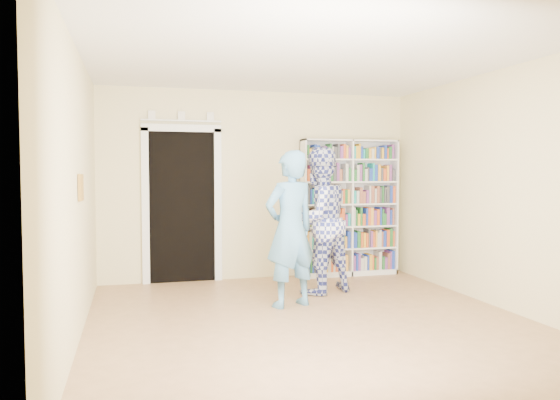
% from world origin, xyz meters
% --- Properties ---
extents(floor, '(5.00, 5.00, 0.00)m').
position_xyz_m(floor, '(0.00, 0.00, 0.00)').
color(floor, '#936B47').
rests_on(floor, ground).
extents(ceiling, '(5.00, 5.00, 0.00)m').
position_xyz_m(ceiling, '(0.00, 0.00, 2.70)').
color(ceiling, white).
rests_on(ceiling, wall_back).
extents(wall_back, '(4.50, 0.00, 4.50)m').
position_xyz_m(wall_back, '(0.00, 2.50, 1.35)').
color(wall_back, beige).
rests_on(wall_back, floor).
extents(wall_left, '(0.00, 5.00, 5.00)m').
position_xyz_m(wall_left, '(-2.25, 0.00, 1.35)').
color(wall_left, beige).
rests_on(wall_left, floor).
extents(wall_right, '(0.00, 5.00, 5.00)m').
position_xyz_m(wall_right, '(2.25, 0.00, 1.35)').
color(wall_right, beige).
rests_on(wall_right, floor).
extents(bookshelf, '(1.47, 0.28, 2.02)m').
position_xyz_m(bookshelf, '(1.35, 2.34, 1.02)').
color(bookshelf, white).
rests_on(bookshelf, floor).
extents(doorway, '(1.10, 0.08, 2.43)m').
position_xyz_m(doorway, '(-1.10, 2.48, 1.18)').
color(doorway, black).
rests_on(doorway, floor).
extents(wall_art, '(0.03, 0.25, 0.25)m').
position_xyz_m(wall_art, '(-2.23, 0.20, 1.40)').
color(wall_art, brown).
rests_on(wall_art, wall_left).
extents(man_blue, '(0.75, 0.61, 1.79)m').
position_xyz_m(man_blue, '(-0.03, 0.74, 0.89)').
color(man_blue, '#538FBA').
rests_on(man_blue, floor).
extents(man_plaid, '(1.09, 0.98, 1.85)m').
position_xyz_m(man_plaid, '(0.51, 1.32, 0.93)').
color(man_plaid, navy).
rests_on(man_plaid, floor).
extents(paper_sheet, '(0.21, 0.07, 0.31)m').
position_xyz_m(paper_sheet, '(0.58, 1.15, 1.04)').
color(paper_sheet, white).
rests_on(paper_sheet, man_plaid).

